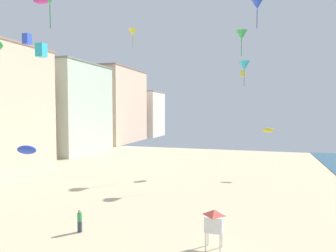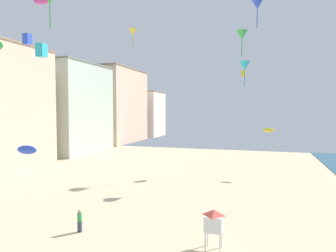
# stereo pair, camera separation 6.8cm
# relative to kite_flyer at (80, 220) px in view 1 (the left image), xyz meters

# --- Properties ---
(boardwalk_hotel_mid) EXTENTS (16.20, 17.25, 18.18)m
(boardwalk_hotel_mid) POSITION_rel_kite_flyer_xyz_m (-27.93, 36.09, 8.18)
(boardwalk_hotel_mid) COLOR #B7C6B2
(boardwalk_hotel_mid) RESTS_ON ground
(boardwalk_hotel_far) EXTENTS (15.94, 20.75, 19.68)m
(boardwalk_hotel_far) POSITION_rel_kite_flyer_xyz_m (-27.93, 56.69, 8.93)
(boardwalk_hotel_far) COLOR beige
(boardwalk_hotel_far) RESTS_ON ground
(boardwalk_hotel_distant) EXTENTS (18.21, 12.62, 14.63)m
(boardwalk_hotel_distant) POSITION_rel_kite_flyer_xyz_m (-27.93, 75.44, 6.40)
(boardwalk_hotel_distant) COLOR silver
(boardwalk_hotel_distant) RESTS_ON ground
(kite_flyer) EXTENTS (0.34, 0.34, 1.64)m
(kite_flyer) POSITION_rel_kite_flyer_xyz_m (0.00, 0.00, 0.00)
(kite_flyer) COLOR #383D4C
(kite_flyer) RESTS_ON ground
(lifeguard_stand) EXTENTS (1.10, 1.10, 2.55)m
(lifeguard_stand) POSITION_rel_kite_flyer_xyz_m (9.66, 0.07, 0.92)
(lifeguard_stand) COLOR white
(lifeguard_stand) RESTS_ON ground
(kite_cyan_delta) EXTENTS (1.37, 1.37, 3.12)m
(kite_cyan_delta) POSITION_rel_kite_flyer_xyz_m (10.34, 20.78, 13.36)
(kite_cyan_delta) COLOR #2DB7CC
(kite_blue_parafoil) EXTENTS (2.07, 0.58, 0.81)m
(kite_blue_parafoil) POSITION_rel_kite_flyer_xyz_m (-7.65, 3.55, 4.31)
(kite_blue_parafoil) COLOR blue
(kite_blue_delta) EXTENTS (1.10, 1.10, 2.51)m
(kite_blue_delta) POSITION_rel_kite_flyer_xyz_m (11.95, 8.64, 16.88)
(kite_blue_delta) COLOR blue
(kite_cyan_box) EXTENTS (0.79, 0.79, 1.25)m
(kite_cyan_box) POSITION_rel_kite_flyer_xyz_m (-7.46, 5.54, 13.48)
(kite_cyan_box) COLOR #2DB7CC
(kite_blue_box) EXTENTS (0.69, 0.69, 1.09)m
(kite_blue_box) POSITION_rel_kite_flyer_xyz_m (-11.13, 7.91, 15.27)
(kite_blue_box) COLOR blue
(kite_yellow_parafoil) EXTENTS (1.48, 0.41, 0.58)m
(kite_yellow_parafoil) POSITION_rel_kite_flyer_xyz_m (13.41, 23.64, 5.18)
(kite_yellow_parafoil) COLOR yellow
(kite_yellow_delta) EXTENTS (1.15, 1.15, 2.61)m
(kite_yellow_delta) POSITION_rel_kite_flyer_xyz_m (-5.98, 23.68, 19.33)
(kite_yellow_delta) COLOR yellow
(kite_yellow_box) EXTENTS (0.60, 0.60, 0.94)m
(kite_yellow_box) POSITION_rel_kite_flyer_xyz_m (9.78, 28.16, 13.25)
(kite_yellow_box) COLOR yellow
(kite_magenta_parafoil_2) EXTENTS (2.12, 0.59, 0.83)m
(kite_magenta_parafoil_2) POSITION_rel_kite_flyer_xyz_m (-7.59, 6.08, 18.34)
(kite_magenta_parafoil_2) COLOR #DB3D9E
(kite_green_delta_2) EXTENTS (1.64, 1.64, 3.73)m
(kite_green_delta_2) POSITION_rel_kite_flyer_xyz_m (9.52, 28.08, 18.84)
(kite_green_delta_2) COLOR green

